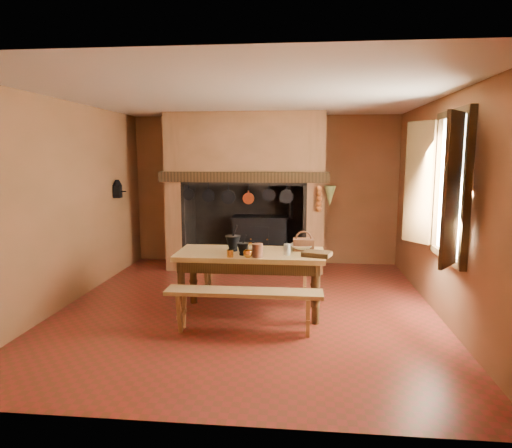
{
  "coord_description": "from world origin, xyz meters",
  "views": [
    {
      "loc": [
        0.72,
        -5.94,
        2.05
      ],
      "look_at": [
        0.08,
        0.3,
        1.11
      ],
      "focal_mm": 32.0,
      "sensor_mm": 36.0,
      "label": 1
    }
  ],
  "objects": [
    {
      "name": "back_wall",
      "position": [
        0.0,
        2.75,
        1.4
      ],
      "size": [
        5.0,
        0.02,
        2.8
      ],
      "primitive_type": "cube",
      "color": "#965E3C",
      "rests_on": "floor"
    },
    {
      "name": "wall_coffee_mill",
      "position": [
        -2.42,
        1.55,
        1.52
      ],
      "size": [
        0.23,
        0.16,
        0.31
      ],
      "color": "black",
      "rests_on": "wall_left"
    },
    {
      "name": "bench_front",
      "position": [
        0.06,
        -0.89,
        0.38
      ],
      "size": [
        1.82,
        0.32,
        0.51
      ],
      "color": "#AA8B4E",
      "rests_on": "floor"
    },
    {
      "name": "chimney_breast",
      "position": [
        -0.3,
        2.31,
        1.81
      ],
      "size": [
        2.95,
        0.96,
        2.8
      ],
      "color": "#965E3C",
      "rests_on": "floor"
    },
    {
      "name": "floor",
      "position": [
        0.0,
        0.0,
        0.0
      ],
      "size": [
        5.5,
        5.5,
        0.0
      ],
      "primitive_type": "plane",
      "color": "maroon",
      "rests_on": "ground"
    },
    {
      "name": "brass_mug_b",
      "position": [
        0.03,
        -0.08,
        0.87
      ],
      "size": [
        0.11,
        0.11,
        0.1
      ],
      "primitive_type": "cylinder",
      "rotation": [
        0.0,
        0.0,
        -0.39
      ],
      "color": "gold",
      "rests_on": "work_table"
    },
    {
      "name": "mortar_large",
      "position": [
        -0.17,
        -0.17,
        0.93
      ],
      "size": [
        0.2,
        0.2,
        0.34
      ],
      "rotation": [
        0.0,
        0.0,
        0.02
      ],
      "color": "black",
      "rests_on": "work_table"
    },
    {
      "name": "bench_back",
      "position": [
        0.06,
        0.49,
        0.37
      ],
      "size": [
        1.75,
        0.31,
        0.49
      ],
      "color": "#AA8B4E",
      "rests_on": "floor"
    },
    {
      "name": "wall_right",
      "position": [
        2.5,
        0.0,
        1.4
      ],
      "size": [
        0.02,
        5.5,
        2.8
      ],
      "primitive_type": "cube",
      "color": "#965E3C",
      "rests_on": "floor"
    },
    {
      "name": "wall_front",
      "position": [
        0.0,
        -2.75,
        1.4
      ],
      "size": [
        5.0,
        0.02,
        2.8
      ],
      "primitive_type": "cube",
      "color": "#965E3C",
      "rests_on": "floor"
    },
    {
      "name": "work_table",
      "position": [
        0.06,
        -0.2,
        0.69
      ],
      "size": [
        1.89,
        0.84,
        0.82
      ],
      "color": "#AA8B4E",
      "rests_on": "floor"
    },
    {
      "name": "hearth_pans",
      "position": [
        -1.05,
        2.22,
        0.09
      ],
      "size": [
        0.51,
        0.62,
        0.2
      ],
      "color": "gold",
      "rests_on": "floor"
    },
    {
      "name": "mortar_small",
      "position": [
        -0.01,
        -0.4,
        0.91
      ],
      "size": [
        0.15,
        0.15,
        0.26
      ],
      "rotation": [
        0.0,
        0.0,
        0.12
      ],
      "color": "black",
      "rests_on": "work_table"
    },
    {
      "name": "hanging_pans",
      "position": [
        -0.34,
        1.81,
        1.36
      ],
      "size": [
        1.92,
        0.29,
        0.27
      ],
      "color": "black",
      "rests_on": "chimney_breast"
    },
    {
      "name": "coffee_grinder",
      "position": [
        0.03,
        -0.29,
        0.88
      ],
      "size": [
        0.16,
        0.14,
        0.17
      ],
      "rotation": [
        0.0,
        0.0,
        -0.4
      ],
      "color": "#3C2813",
      "rests_on": "work_table"
    },
    {
      "name": "brass_mug_a",
      "position": [
        -0.15,
        -0.53,
        0.87
      ],
      "size": [
        0.1,
        0.1,
        0.09
      ],
      "primitive_type": "cylinder",
      "rotation": [
        0.0,
        0.0,
        0.36
      ],
      "color": "gold",
      "rests_on": "work_table"
    },
    {
      "name": "wooden_tray",
      "position": [
        0.91,
        -0.37,
        0.85
      ],
      "size": [
        0.39,
        0.33,
        0.06
      ],
      "primitive_type": "cube",
      "rotation": [
        0.0,
        0.0,
        -0.31
      ],
      "color": "#3C2813",
      "rests_on": "work_table"
    },
    {
      "name": "stoneware_crock",
      "position": [
        0.18,
        -0.51,
        0.9
      ],
      "size": [
        0.15,
        0.15,
        0.17
      ],
      "primitive_type": "cylinder",
      "rotation": [
        0.0,
        0.0,
        -0.15
      ],
      "color": "#502C1D",
      "rests_on": "work_table"
    },
    {
      "name": "wall_left",
      "position": [
        -2.5,
        0.0,
        1.4
      ],
      "size": [
        0.02,
        5.5,
        2.8
      ],
      "primitive_type": "cube",
      "color": "#965E3C",
      "rests_on": "floor"
    },
    {
      "name": "onion_string",
      "position": [
        1.0,
        1.79,
        1.33
      ],
      "size": [
        0.12,
        0.1,
        0.46
      ],
      "primitive_type": null,
      "color": "#92541B",
      "rests_on": "chimney_breast"
    },
    {
      "name": "brass_cup",
      "position": [
        0.07,
        -0.54,
        0.87
      ],
      "size": [
        0.12,
        0.12,
        0.09
      ],
      "primitive_type": "imported",
      "rotation": [
        0.0,
        0.0,
        0.1
      ],
      "color": "gold",
      "rests_on": "work_table"
    },
    {
      "name": "window",
      "position": [
        2.35,
        -0.4,
        1.7
      ],
      "size": [
        0.39,
        1.75,
        1.76
      ],
      "color": "white",
      "rests_on": "wall_right"
    },
    {
      "name": "wicker_basket",
      "position": [
        0.75,
        -0.03,
        0.91
      ],
      "size": [
        0.27,
        0.2,
        0.26
      ],
      "rotation": [
        0.0,
        0.0,
        0.02
      ],
      "color": "#4B2616",
      "rests_on": "work_table"
    },
    {
      "name": "glass_jar",
      "position": [
        0.54,
        -0.35,
        0.89
      ],
      "size": [
        0.11,
        0.11,
        0.14
      ],
      "primitive_type": "cylinder",
      "rotation": [
        0.0,
        0.0,
        0.41
      ],
      "color": "beige",
      "rests_on": "work_table"
    },
    {
      "name": "ceiling",
      "position": [
        0.0,
        0.0,
        2.8
      ],
      "size": [
        5.5,
        5.5,
        0.0
      ],
      "primitive_type": "plane",
      "rotation": [
        3.14,
        0.0,
        0.0
      ],
      "color": "silver",
      "rests_on": "back_wall"
    },
    {
      "name": "iron_range",
      "position": [
        -0.04,
        2.45,
        0.48
      ],
      "size": [
        1.12,
        0.55,
        1.6
      ],
      "color": "black",
      "rests_on": "floor"
    },
    {
      "name": "mixing_bowl",
      "position": [
        0.72,
        -0.02,
        0.86
      ],
      "size": [
        0.33,
        0.33,
        0.08
      ],
      "primitive_type": "imported",
      "rotation": [
        0.0,
        0.0,
        -0.04
      ],
      "color": "#BDB692",
      "rests_on": "work_table"
    },
    {
      "name": "herb_bunch",
      "position": [
        1.18,
        1.79,
        1.38
      ],
      "size": [
        0.2,
        0.2,
        0.35
      ],
      "primitive_type": "cone",
      "rotation": [
        3.14,
        0.0,
        0.0
      ],
      "color": "brown",
      "rests_on": "chimney_breast"
    }
  ]
}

